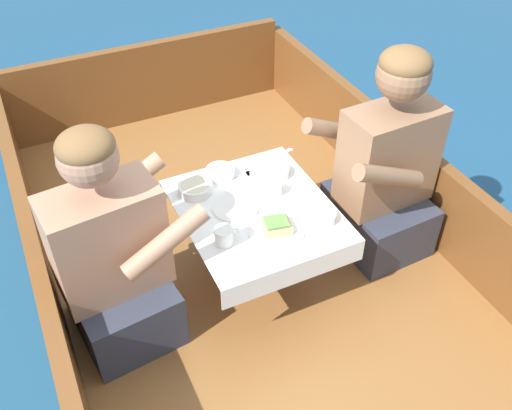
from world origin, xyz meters
name	(u,v)px	position (x,y,z in m)	size (l,w,h in m)	color
ground_plane	(250,299)	(0.00, 0.00, 0.00)	(60.00, 60.00, 0.00)	navy
boat_deck	(250,281)	(0.00, 0.00, 0.13)	(1.78, 2.91, 0.26)	brown
gunwale_port	(48,294)	(-0.86, 0.00, 0.47)	(0.06, 2.91, 0.41)	brown
gunwale_starboard	(409,178)	(0.86, 0.00, 0.47)	(0.06, 2.91, 0.41)	brown
bow_coaming	(150,81)	(0.00, 1.42, 0.50)	(1.66, 0.06, 0.47)	brown
cockpit_table	(256,217)	(0.00, -0.07, 0.60)	(0.60, 0.69, 0.38)	#B2B2B7
person_port	(113,260)	(-0.60, -0.10, 0.64)	(0.56, 0.49, 0.94)	#333847
person_starboard	(385,173)	(0.60, -0.11, 0.66)	(0.54, 0.46, 0.98)	#333847
plate_sandwich	(276,231)	(0.01, -0.23, 0.65)	(0.22, 0.22, 0.01)	white
plate_bread	(235,207)	(-0.07, -0.03, 0.65)	(0.19, 0.19, 0.01)	white
sandwich	(276,226)	(0.01, -0.23, 0.67)	(0.12, 0.11, 0.05)	#E0BC7F
bowl_port_near	(275,171)	(0.17, 0.10, 0.66)	(0.13, 0.13, 0.04)	white
bowl_starboard_near	(195,188)	(-0.18, 0.14, 0.66)	(0.15, 0.15, 0.04)	white
bowl_center_far	(321,216)	(0.20, -0.25, 0.66)	(0.12, 0.12, 0.04)	white
bowl_port_far	(220,172)	(-0.05, 0.19, 0.66)	(0.13, 0.13, 0.04)	white
coffee_cup_port	(224,236)	(-0.19, -0.20, 0.68)	(0.10, 0.07, 0.07)	white
coffee_cup_starboard	(275,188)	(0.11, -0.02, 0.67)	(0.10, 0.07, 0.06)	white
utensil_spoon_starboard	(324,235)	(0.17, -0.33, 0.64)	(0.15, 0.11, 0.01)	silver
utensil_fork_port	(250,181)	(0.06, 0.10, 0.64)	(0.06, 0.17, 0.00)	silver
utensil_spoon_center	(248,172)	(0.07, 0.16, 0.64)	(0.17, 0.06, 0.01)	silver
utensil_spoon_port	(285,154)	(0.28, 0.21, 0.64)	(0.15, 0.10, 0.01)	silver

